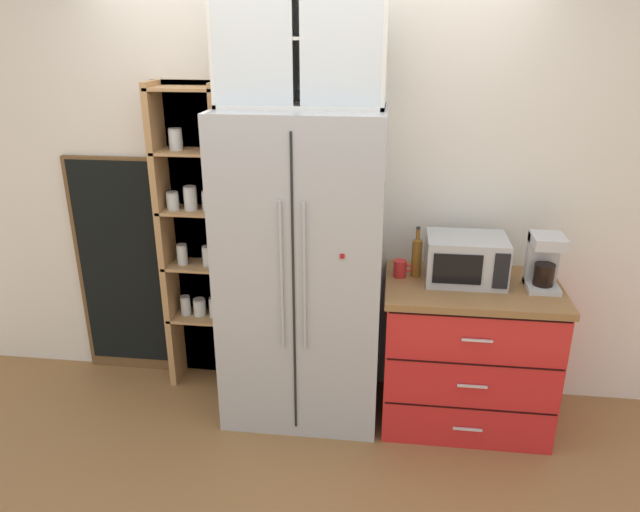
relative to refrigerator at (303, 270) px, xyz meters
The scene contains 12 objects.
ground_plane 0.92m from the refrigerator, 90.00° to the right, with size 10.73×10.73×0.00m, color olive.
wall_back_cream 0.51m from the refrigerator, 90.00° to the left, with size 5.02×0.10×2.55m, color silver.
refrigerator is the anchor object (origin of this frame).
pantry_shelf_column 0.76m from the refrigerator, 159.68° to the left, with size 0.46×0.26×1.94m.
counter_cabinet 1.08m from the refrigerator, ahead, with size 0.98×0.66×0.88m.
microwave 0.92m from the refrigerator, ahead, with size 0.44×0.33×0.26m.
coffee_maker 1.34m from the refrigerator, ahead, with size 0.17×0.20×0.31m.
mug_red 0.56m from the refrigerator, ahead, with size 0.11×0.07×0.10m.
mug_charcoal 0.97m from the refrigerator, ahead, with size 0.12×0.09×0.10m.
bottle_amber 0.66m from the refrigerator, ahead, with size 0.06×0.06×0.30m.
upper_cabinet 1.25m from the refrigerator, 90.00° to the left, with size 0.87×0.32×0.68m.
chalkboard_menu 1.30m from the refrigerator, 166.80° to the left, with size 0.60×0.04×1.49m.
Camera 1 is at (0.49, -3.08, 2.22)m, focal length 33.21 mm.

